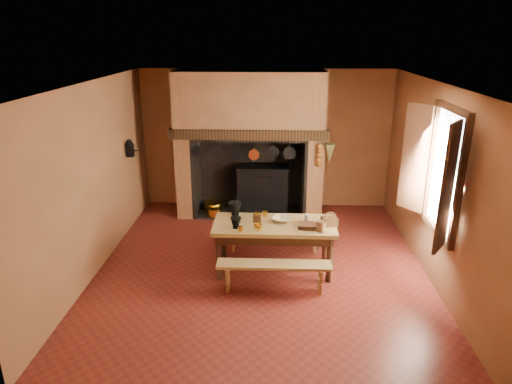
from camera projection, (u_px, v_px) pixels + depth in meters
floor at (261, 267)px, 7.12m from camera, size 5.50×5.50×0.00m
ceiling at (262, 84)px, 6.19m from camera, size 5.50×5.50×0.00m
back_wall at (266, 140)px, 9.24m from camera, size 5.00×0.02×2.80m
wall_left at (93, 179)px, 6.75m from camera, size 0.02×5.50×2.80m
wall_right at (435, 184)px, 6.55m from camera, size 0.02×5.50×2.80m
wall_front at (253, 277)px, 4.06m from camera, size 5.00×0.02×2.80m
chimney_breast at (250, 123)px, 8.70m from camera, size 2.95×0.96×2.80m
iron_range at (263, 187)px, 9.26m from camera, size 1.12×0.55×1.60m
hearth_pans at (213, 208)px, 9.22m from camera, size 0.51×0.62×0.20m
hanging_pans at (246, 153)px, 8.38m from camera, size 1.92×0.29×0.27m
onion_string at (319, 156)px, 8.32m from camera, size 0.12×0.10×0.46m
herb_bunch at (329, 153)px, 8.30m from camera, size 0.20×0.20×0.35m
window at (437, 172)px, 6.08m from camera, size 0.39×1.75×1.76m
wall_coffee_mill at (130, 147)px, 8.17m from camera, size 0.23×0.16×0.31m
work_table at (274, 231)px, 6.80m from camera, size 1.81×0.80×0.78m
bench_front at (274, 271)px, 6.33m from camera, size 1.59×0.28×0.45m
bench_back at (274, 232)px, 7.51m from camera, size 1.67×0.29×0.47m
mortar_large at (235, 208)px, 7.03m from camera, size 0.20×0.20×0.35m
mortar_small at (236, 222)px, 6.57m from camera, size 0.16×0.16×0.27m
coffee_grinder at (257, 217)px, 6.80m from camera, size 0.16×0.12×0.18m
brass_mug_a at (240, 229)px, 6.46m from camera, size 0.08×0.08×0.08m
brass_mug_b at (265, 213)px, 7.00m from camera, size 0.08×0.08×0.09m
mixing_bowl at (282, 219)px, 6.81m from camera, size 0.37×0.37×0.07m
stoneware_crock at (321, 226)px, 6.45m from camera, size 0.13×0.13×0.16m
glass_jar at (307, 218)px, 6.77m from camera, size 0.10×0.10×0.13m
wicker_basket at (329, 221)px, 6.67m from camera, size 0.25×0.21×0.21m
wooden_tray at (310, 226)px, 6.60m from camera, size 0.35×0.27×0.05m
brass_cup at (258, 227)px, 6.49m from camera, size 0.14×0.14×0.10m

